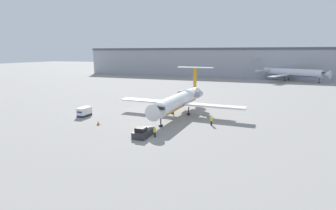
{
  "coord_description": "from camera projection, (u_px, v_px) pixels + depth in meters",
  "views": [
    {
      "loc": [
        18.16,
        -37.55,
        13.96
      ],
      "look_at": [
        0.0,
        11.89,
        3.36
      ],
      "focal_mm": 28.0,
      "sensor_mm": 36.0,
      "label": 1
    }
  ],
  "objects": [
    {
      "name": "luggage_cart",
      "position": [
        84.0,
        112.0,
        58.19
      ],
      "size": [
        1.74,
        3.3,
        2.0
      ],
      "color": "#232326",
      "rests_on": "ground"
    },
    {
      "name": "traffic_cone_left",
      "position": [
        98.0,
        123.0,
        51.34
      ],
      "size": [
        0.66,
        0.66,
        0.81
      ],
      "color": "black",
      "rests_on": "ground"
    },
    {
      "name": "terminal_building",
      "position": [
        232.0,
        62.0,
        152.24
      ],
      "size": [
        180.0,
        16.8,
        16.58
      ],
      "color": "#9EA3AD",
      "rests_on": "ground"
    },
    {
      "name": "airplane_parked_far_left",
      "position": [
        290.0,
        73.0,
        130.15
      ],
      "size": [
        34.35,
        37.35,
        11.24
      ],
      "color": "silver",
      "rests_on": "ground"
    },
    {
      "name": "pushback_tug",
      "position": [
        143.0,
        133.0,
        44.2
      ],
      "size": [
        2.28,
        4.57,
        1.81
      ],
      "color": "#2D2D33",
      "rests_on": "ground"
    },
    {
      "name": "worker_near_tug",
      "position": [
        155.0,
        132.0,
        43.74
      ],
      "size": [
        0.4,
        0.25,
        1.76
      ],
      "color": "#232838",
      "rests_on": "ground"
    },
    {
      "name": "worker_by_wing",
      "position": [
        211.0,
        120.0,
        50.92
      ],
      "size": [
        0.4,
        0.26,
        1.82
      ],
      "color": "#232838",
      "rests_on": "ground"
    },
    {
      "name": "ground_plane",
      "position": [
        143.0,
        138.0,
        43.45
      ],
      "size": [
        600.0,
        600.0,
        0.0
      ],
      "primitive_type": "plane",
      "color": "gray"
    },
    {
      "name": "airplane_main",
      "position": [
        179.0,
        100.0,
        58.85
      ],
      "size": [
        29.32,
        26.77,
        10.21
      ],
      "color": "white",
      "rests_on": "ground"
    }
  ]
}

